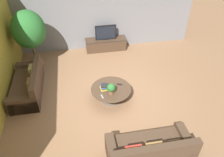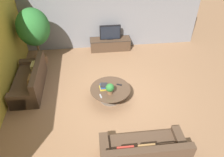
{
  "view_description": "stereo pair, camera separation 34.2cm",
  "coord_description": "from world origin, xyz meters",
  "px_view_note": "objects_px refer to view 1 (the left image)",
  "views": [
    {
      "loc": [
        -1.01,
        -4.81,
        4.63
      ],
      "look_at": [
        -0.09,
        0.29,
        0.55
      ],
      "focal_mm": 35.0,
      "sensor_mm": 36.0,
      "label": 1
    },
    {
      "loc": [
        -0.67,
        -4.86,
        4.63
      ],
      "look_at": [
        -0.09,
        0.29,
        0.55
      ],
      "focal_mm": 35.0,
      "sensor_mm": 36.0,
      "label": 2
    }
  ],
  "objects_px": {
    "television": "(106,33)",
    "potted_palm_tall": "(29,31)",
    "couch_by_wall": "(29,85)",
    "couch_near_entry": "(150,151)",
    "potted_plant_tabletop": "(111,88)",
    "media_console": "(106,44)",
    "coffee_table": "(111,92)"
  },
  "relations": [
    {
      "from": "television",
      "to": "potted_palm_tall",
      "type": "distance_m",
      "value": 2.84
    },
    {
      "from": "couch_by_wall",
      "to": "couch_near_entry",
      "type": "height_order",
      "value": "same"
    },
    {
      "from": "couch_near_entry",
      "to": "potted_plant_tabletop",
      "type": "distance_m",
      "value": 2.02
    },
    {
      "from": "media_console",
      "to": "television",
      "type": "distance_m",
      "value": 0.51
    },
    {
      "from": "couch_by_wall",
      "to": "potted_palm_tall",
      "type": "distance_m",
      "value": 1.85
    },
    {
      "from": "coffee_table",
      "to": "potted_palm_tall",
      "type": "distance_m",
      "value": 3.46
    },
    {
      "from": "potted_plant_tabletop",
      "to": "television",
      "type": "bearing_deg",
      "value": 83.77
    },
    {
      "from": "couch_by_wall",
      "to": "couch_near_entry",
      "type": "xyz_separation_m",
      "value": [
        2.99,
        -2.91,
        0.0
      ]
    },
    {
      "from": "media_console",
      "to": "potted_palm_tall",
      "type": "xyz_separation_m",
      "value": [
        -2.69,
        -0.69,
        1.14
      ]
    },
    {
      "from": "television",
      "to": "potted_palm_tall",
      "type": "relative_size",
      "value": 0.39
    },
    {
      "from": "media_console",
      "to": "couch_near_entry",
      "type": "distance_m",
      "value": 5.08
    },
    {
      "from": "couch_by_wall",
      "to": "couch_near_entry",
      "type": "relative_size",
      "value": 1.0
    },
    {
      "from": "media_console",
      "to": "potted_plant_tabletop",
      "type": "xyz_separation_m",
      "value": [
        -0.34,
        -3.16,
        0.36
      ]
    },
    {
      "from": "media_console",
      "to": "coffee_table",
      "type": "xyz_separation_m",
      "value": [
        -0.31,
        -2.96,
        0.05
      ]
    },
    {
      "from": "coffee_table",
      "to": "potted_plant_tabletop",
      "type": "bearing_deg",
      "value": -98.97
    },
    {
      "from": "media_console",
      "to": "potted_palm_tall",
      "type": "height_order",
      "value": "potted_palm_tall"
    },
    {
      "from": "media_console",
      "to": "potted_plant_tabletop",
      "type": "bearing_deg",
      "value": -96.22
    },
    {
      "from": "coffee_table",
      "to": "potted_plant_tabletop",
      "type": "distance_m",
      "value": 0.37
    },
    {
      "from": "couch_by_wall",
      "to": "potted_plant_tabletop",
      "type": "bearing_deg",
      "value": 67.9
    },
    {
      "from": "couch_by_wall",
      "to": "potted_plant_tabletop",
      "type": "height_order",
      "value": "couch_by_wall"
    },
    {
      "from": "coffee_table",
      "to": "television",
      "type": "bearing_deg",
      "value": 83.97
    },
    {
      "from": "television",
      "to": "couch_near_entry",
      "type": "height_order",
      "value": "television"
    },
    {
      "from": "media_console",
      "to": "television",
      "type": "relative_size",
      "value": 1.99
    },
    {
      "from": "couch_near_entry",
      "to": "potted_palm_tall",
      "type": "xyz_separation_m",
      "value": [
        -2.9,
        4.39,
        1.1
      ]
    },
    {
      "from": "couch_by_wall",
      "to": "coffee_table",
      "type": "bearing_deg",
      "value": 72.38
    },
    {
      "from": "couch_near_entry",
      "to": "potted_plant_tabletop",
      "type": "relative_size",
      "value": 5.73
    },
    {
      "from": "coffee_table",
      "to": "couch_near_entry",
      "type": "height_order",
      "value": "couch_near_entry"
    },
    {
      "from": "coffee_table",
      "to": "media_console",
      "type": "bearing_deg",
      "value": 83.97
    },
    {
      "from": "media_console",
      "to": "coffee_table",
      "type": "bearing_deg",
      "value": -96.03
    },
    {
      "from": "media_console",
      "to": "couch_by_wall",
      "type": "distance_m",
      "value": 3.53
    },
    {
      "from": "media_console",
      "to": "coffee_table",
      "type": "height_order",
      "value": "media_console"
    },
    {
      "from": "couch_by_wall",
      "to": "potted_palm_tall",
      "type": "xyz_separation_m",
      "value": [
        0.09,
        1.49,
        1.1
      ]
    }
  ]
}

